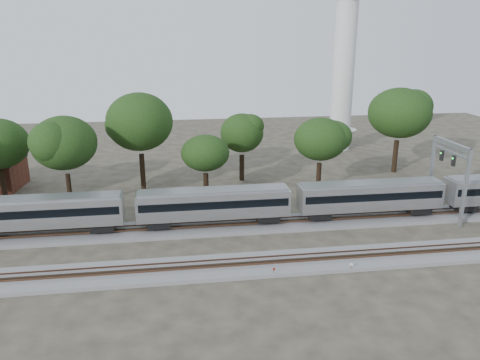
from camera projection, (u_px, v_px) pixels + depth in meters
name	position (u px, v px, depth m)	size (l,w,h in m)	color
ground	(219.00, 251.00, 49.62)	(160.00, 160.00, 0.00)	#383328
track_far	(214.00, 227.00, 55.23)	(160.00, 5.00, 0.73)	slate
track_near	(224.00, 267.00, 45.79)	(160.00, 5.00, 0.73)	slate
train	(371.00, 195.00, 56.90)	(130.18, 3.17, 4.68)	silver
switch_stand_red	(274.00, 271.00, 44.29)	(0.27, 0.13, 0.89)	#512D19
switch_stand_white	(351.00, 266.00, 45.04)	(0.29, 0.15, 0.97)	#512D19
switch_lever	(279.00, 272.00, 44.89)	(0.50, 0.30, 0.30)	#512D19
signal_gantry	(449.00, 163.00, 57.09)	(0.66, 7.87, 9.57)	gray
tree_2	(64.00, 143.00, 58.78)	(9.05, 9.05, 12.76)	black
tree_3	(139.00, 122.00, 65.79)	(10.33, 10.33, 14.56)	black
tree_4	(205.00, 153.00, 64.17)	(6.47, 6.47, 9.12)	black
tree_5	(242.00, 133.00, 71.17)	(7.69, 7.69, 10.84)	black
tree_6	(321.00, 139.00, 66.44)	(7.82, 7.82, 11.02)	black
tree_7	(400.00, 113.00, 75.02)	(10.01, 10.01, 14.11)	black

